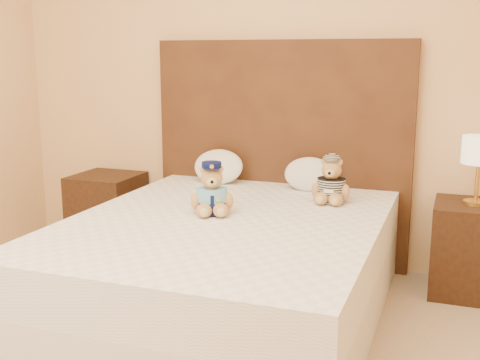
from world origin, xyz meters
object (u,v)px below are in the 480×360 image
(bed, at_px, (226,268))
(pillow_right, at_px, (309,173))
(teddy_police, at_px, (212,188))
(pillow_left, at_px, (218,165))
(teddy_prisoner, at_px, (331,180))
(nightstand_left, at_px, (108,212))
(lamp, at_px, (480,154))
(nightstand_right, at_px, (472,249))

(bed, xyz_separation_m, pillow_right, (0.25, 0.83, 0.39))
(teddy_police, xyz_separation_m, pillow_left, (-0.27, 0.76, -0.02))
(teddy_prisoner, xyz_separation_m, pillow_right, (-0.20, 0.28, -0.02))
(bed, xyz_separation_m, nightstand_left, (-1.25, 0.80, -0.00))
(lamp, xyz_separation_m, teddy_police, (-1.36, -0.73, -0.16))
(lamp, height_order, pillow_left, lamp)
(bed, bearing_deg, teddy_police, 146.31)
(teddy_police, height_order, teddy_prisoner, teddy_police)
(pillow_right, bearing_deg, pillow_left, 180.00)
(nightstand_right, bearing_deg, teddy_police, -151.82)
(teddy_prisoner, distance_m, pillow_left, 0.88)
(pillow_left, relative_size, pillow_right, 1.08)
(nightstand_right, relative_size, pillow_right, 1.70)
(nightstand_right, height_order, lamp, lamp)
(teddy_prisoner, bearing_deg, pillow_right, 124.54)
(bed, bearing_deg, lamp, 32.62)
(bed, xyz_separation_m, lamp, (1.25, 0.80, 0.57))
(pillow_left, bearing_deg, bed, -65.39)
(teddy_prisoner, xyz_separation_m, pillow_left, (-0.83, 0.28, -0.01))
(nightstand_right, distance_m, pillow_left, 1.68)
(teddy_prisoner, bearing_deg, nightstand_left, 170.35)
(nightstand_right, bearing_deg, pillow_left, 178.95)
(pillow_right, bearing_deg, nightstand_left, -178.85)
(bed, height_order, teddy_police, teddy_police)
(lamp, distance_m, pillow_left, 1.64)
(nightstand_left, relative_size, lamp, 1.38)
(bed, bearing_deg, teddy_prisoner, 50.75)
(teddy_prisoner, bearing_deg, pillow_left, 160.07)
(nightstand_right, bearing_deg, bed, -147.38)
(lamp, bearing_deg, nightstand_left, 180.00)
(bed, xyz_separation_m, pillow_left, (-0.38, 0.83, 0.40))
(nightstand_left, xyz_separation_m, pillow_left, (0.87, 0.03, 0.40))
(pillow_left, xyz_separation_m, pillow_right, (0.63, 0.00, -0.01))
(pillow_left, bearing_deg, teddy_prisoner, -18.65)
(nightstand_left, bearing_deg, bed, -32.62)
(nightstand_left, xyz_separation_m, lamp, (2.50, 0.00, 0.57))
(nightstand_left, bearing_deg, teddy_prisoner, -8.37)
(nightstand_right, height_order, teddy_police, teddy_police)
(nightstand_right, bearing_deg, teddy_prisoner, -162.66)
(teddy_police, distance_m, teddy_prisoner, 0.73)
(nightstand_left, distance_m, teddy_prisoner, 1.77)
(lamp, xyz_separation_m, pillow_left, (-1.63, 0.03, -0.18))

